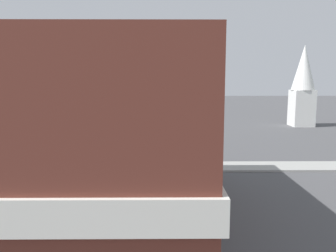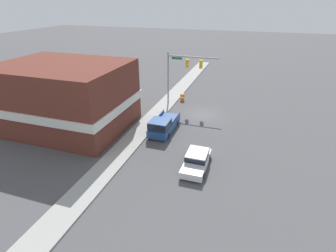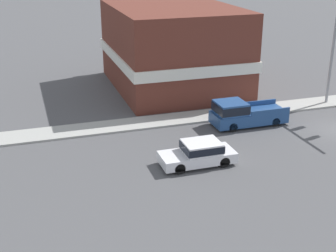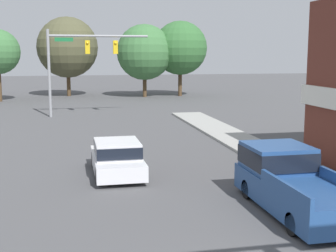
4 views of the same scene
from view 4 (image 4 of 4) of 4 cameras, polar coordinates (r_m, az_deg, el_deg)
far_signal_assembly at (r=37.54m, az=-10.58°, el=8.69°), size 7.86×0.49×6.80m
car_lead at (r=19.44m, az=-6.25°, el=-3.73°), size 1.92×4.55×1.44m
pickup_truck_parked at (r=15.72m, az=14.57°, el=-6.34°), size 2.14×5.48×1.89m
backdrop_tree_left_mid at (r=55.81m, az=-12.16°, el=9.35°), size 6.98×6.98×9.12m
backdrop_tree_center at (r=53.56m, az=-2.89°, el=8.97°), size 6.28×6.28×8.21m
backdrop_tree_right_mid at (r=54.73m, az=1.50°, el=9.48°), size 6.20×6.20×8.65m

